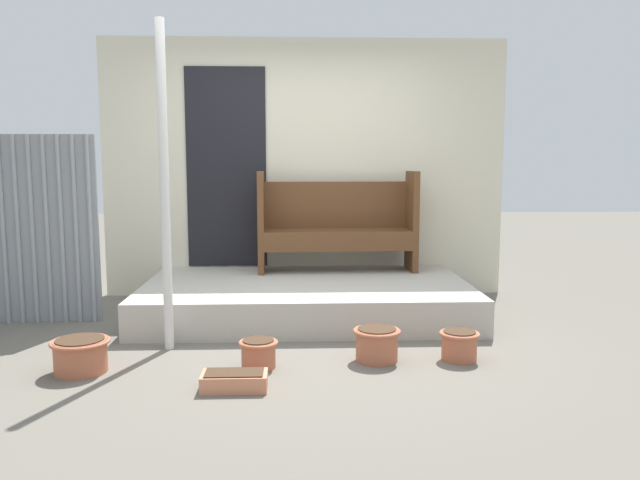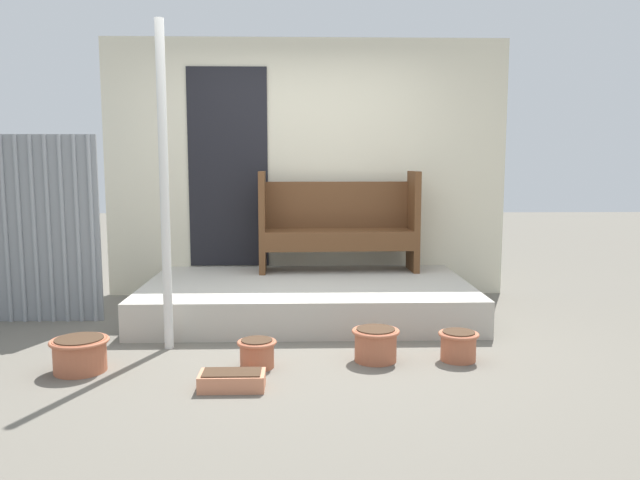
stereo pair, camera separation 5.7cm
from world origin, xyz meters
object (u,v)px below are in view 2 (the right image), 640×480
(flower_pot_left, at_px, (80,353))
(flower_pot_far_right, at_px, (458,344))
(flower_pot_right, at_px, (376,343))
(bench, at_px, (338,221))
(support_post, at_px, (164,188))
(flower_pot_middle, at_px, (257,352))
(planter_box_rect, at_px, (232,380))

(flower_pot_left, distance_m, flower_pot_far_right, 2.56)
(flower_pot_left, xyz_separation_m, flower_pot_far_right, (2.55, 0.16, -0.01))
(flower_pot_right, bearing_deg, bench, 94.62)
(support_post, height_order, flower_pot_left, support_post)
(bench, distance_m, flower_pot_left, 2.84)
(flower_pot_left, height_order, flower_pot_middle, flower_pot_left)
(flower_pot_left, bearing_deg, flower_pot_middle, 2.30)
(flower_pot_right, height_order, planter_box_rect, flower_pot_right)
(flower_pot_far_right, bearing_deg, flower_pot_middle, -175.43)
(bench, relative_size, flower_pot_left, 4.07)
(bench, height_order, flower_pot_left, bench)
(bench, relative_size, planter_box_rect, 3.89)
(flower_pot_middle, bearing_deg, flower_pot_right, 8.26)
(flower_pot_left, height_order, flower_pot_right, flower_pot_right)
(flower_pot_middle, relative_size, planter_box_rect, 0.67)
(bench, relative_size, flower_pot_middle, 5.83)
(support_post, relative_size, bench, 1.52)
(planter_box_rect, bearing_deg, flower_pot_left, 161.32)
(support_post, xyz_separation_m, bench, (1.34, 1.57, -0.39))
(flower_pot_left, distance_m, flower_pot_right, 1.98)
(flower_pot_far_right, bearing_deg, support_post, 170.49)
(flower_pot_middle, distance_m, flower_pot_far_right, 1.40)
(flower_pot_far_right, bearing_deg, planter_box_rect, -161.42)
(flower_pot_right, bearing_deg, flower_pot_middle, -171.74)
(flower_pot_left, height_order, flower_pot_far_right, flower_pot_left)
(flower_pot_middle, distance_m, flower_pot_right, 0.82)
(flower_pot_far_right, relative_size, planter_box_rect, 0.70)
(bench, xyz_separation_m, flower_pot_left, (-1.82, -2.08, -0.67))
(flower_pot_right, bearing_deg, support_post, 167.18)
(flower_pot_middle, distance_m, planter_box_rect, 0.42)
(planter_box_rect, bearing_deg, flower_pot_far_right, 18.58)
(flower_pot_right, relative_size, flower_pot_far_right, 1.18)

